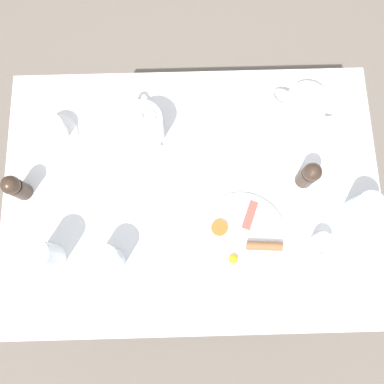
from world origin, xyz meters
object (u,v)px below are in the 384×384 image
at_px(pepper_grinder, 16,187).
at_px(salt_grinder, 309,175).
at_px(breakfast_plate, 242,238).
at_px(teapot_near, 303,108).
at_px(creamer_jug, 321,242).
at_px(teacup_with_saucer_left, 53,131).
at_px(wine_glass_spare, 44,256).
at_px(water_glass_tall, 107,260).
at_px(knife_by_plate, 82,190).
at_px(water_glass_short, 363,209).
at_px(teapot_far, 143,125).
at_px(fork_by_plate, 211,104).

xyz_separation_m(pepper_grinder, salt_grinder, (-0.02, 0.84, 0.00)).
height_order(breakfast_plate, teapot_near, teapot_near).
xyz_separation_m(teapot_near, creamer_jug, (0.40, 0.02, -0.03)).
xyz_separation_m(teacup_with_saucer_left, creamer_jug, (0.36, 0.78, -0.00)).
bearing_deg(pepper_grinder, creamer_jug, 78.53).
bearing_deg(wine_glass_spare, water_glass_tall, 85.22).
height_order(wine_glass_spare, knife_by_plate, wine_glass_spare).
bearing_deg(creamer_jug, teapot_near, -176.82).
distance_m(water_glass_short, knife_by_plate, 0.82).
bearing_deg(knife_by_plate, teapot_near, 108.67).
bearing_deg(creamer_jug, knife_by_plate, -104.28).
relative_size(breakfast_plate, teapot_far, 1.27).
bearing_deg(knife_by_plate, creamer_jug, 75.72).
bearing_deg(teapot_near, pepper_grinder, -134.29).
bearing_deg(breakfast_plate, teapot_far, -140.05).
height_order(breakfast_plate, teacup_with_saucer_left, teacup_with_saucer_left).
bearing_deg(fork_by_plate, creamer_jug, 33.21).
height_order(wine_glass_spare, salt_grinder, wine_glass_spare).
xyz_separation_m(teacup_with_saucer_left, fork_by_plate, (-0.09, 0.49, -0.03)).
bearing_deg(fork_by_plate, pepper_grinder, -64.49).
xyz_separation_m(wine_glass_spare, pepper_grinder, (-0.20, -0.10, -0.01)).
xyz_separation_m(water_glass_tall, pepper_grinder, (-0.21, -0.27, 0.01)).
distance_m(teapot_near, water_glass_tall, 0.73).
distance_m(teapot_near, creamer_jug, 0.40).
distance_m(water_glass_short, fork_by_plate, 0.55).
height_order(water_glass_short, salt_grinder, salt_grinder).
distance_m(breakfast_plate, water_glass_short, 0.35).
bearing_deg(pepper_grinder, knife_by_plate, 90.22).
xyz_separation_m(breakfast_plate, fork_by_plate, (-0.43, -0.07, -0.01)).
bearing_deg(teapot_far, teacup_with_saucer_left, -108.82).
bearing_deg(salt_grinder, fork_by_plate, -133.89).
relative_size(teapot_near, pepper_grinder, 1.64).
distance_m(teacup_with_saucer_left, creamer_jug, 0.86).
distance_m(wine_glass_spare, creamer_jug, 0.77).
distance_m(teapot_near, water_glass_short, 0.34).
bearing_deg(creamer_jug, teacup_with_saucer_left, -114.56).
bearing_deg(water_glass_tall, salt_grinder, 111.38).
distance_m(water_glass_short, wine_glass_spare, 0.90).
relative_size(breakfast_plate, wine_glass_spare, 1.89).
bearing_deg(pepper_grinder, breakfast_plate, 76.38).
xyz_separation_m(creamer_jug, salt_grinder, (-0.19, -0.03, 0.03)).
distance_m(water_glass_short, salt_grinder, 0.18).
relative_size(breakfast_plate, knife_by_plate, 1.48).
xyz_separation_m(teacup_with_saucer_left, water_glass_tall, (0.39, 0.18, 0.02)).
bearing_deg(breakfast_plate, fork_by_plate, -170.48).
height_order(teapot_near, water_glass_tall, teapot_near).
xyz_separation_m(water_glass_tall, creamer_jug, (-0.03, 0.60, -0.03)).
distance_m(teapot_far, creamer_jug, 0.62).
relative_size(teacup_with_saucer_left, fork_by_plate, 0.88).
bearing_deg(teapot_far, pepper_grinder, -82.21).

